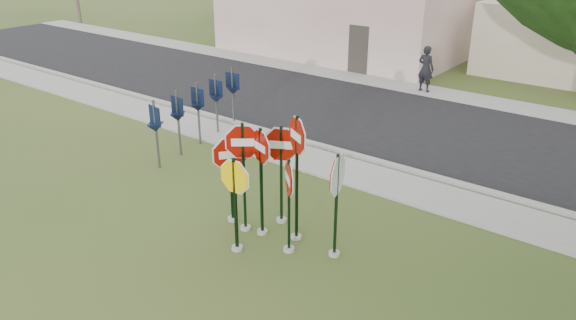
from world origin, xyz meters
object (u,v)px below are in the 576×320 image
Objects in this scene: stop_sign_center at (261,168)px; stop_sign_left at (243,162)px; stop_sign_yellow at (235,194)px; pedestrian at (426,69)px.

stop_sign_left is (-0.41, -0.10, 0.06)m from stop_sign_center.
stop_sign_yellow is at bearing -89.25° from stop_sign_center.
stop_sign_yellow is at bearing -60.59° from stop_sign_left.
stop_sign_yellow is (0.01, -0.85, -0.29)m from stop_sign_center.
stop_sign_left is at bearing 101.37° from pedestrian.
stop_sign_center is 1.18× the size of stop_sign_yellow.
stop_sign_yellow is 1.20× the size of pedestrian.
stop_sign_yellow reaches higher than pedestrian.
pedestrian is (-1.57, 12.72, -0.69)m from stop_sign_left.
stop_sign_left is at bearing -166.72° from stop_sign_center.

